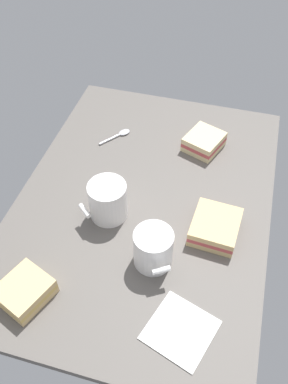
% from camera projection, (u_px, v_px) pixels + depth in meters
% --- Properties ---
extents(tabletop, '(0.90, 0.64, 0.02)m').
position_uv_depth(tabletop, '(144.00, 202.00, 1.06)').
color(tabletop, '#5B5651').
rests_on(tabletop, ground).
extents(coffee_mug_black, '(0.11, 0.11, 0.10)m').
position_uv_depth(coffee_mug_black, '(108.00, 200.00, 0.99)').
color(coffee_mug_black, white).
rests_on(coffee_mug_black, tabletop).
extents(coffee_mug_milky, '(0.11, 0.09, 0.10)m').
position_uv_depth(coffee_mug_milky, '(153.00, 248.00, 0.90)').
color(coffee_mug_milky, white).
rests_on(coffee_mug_milky, tabletop).
extents(sandwich_main, '(0.13, 0.12, 0.04)m').
position_uv_depth(sandwich_main, '(204.00, 142.00, 1.17)').
color(sandwich_main, beige).
rests_on(sandwich_main, tabletop).
extents(sandwich_side, '(0.13, 0.12, 0.04)m').
position_uv_depth(sandwich_side, '(25.00, 291.00, 0.86)').
color(sandwich_side, '#DBB77A').
rests_on(sandwich_side, tabletop).
extents(sandwich_extra, '(0.13, 0.12, 0.04)m').
position_uv_depth(sandwich_extra, '(215.00, 227.00, 0.97)').
color(sandwich_extra, '#DBB77A').
rests_on(sandwich_extra, tabletop).
extents(spoon, '(0.09, 0.08, 0.01)m').
position_uv_depth(spoon, '(119.00, 135.00, 1.22)').
color(spoon, silver).
rests_on(spoon, tabletop).
extents(paper_napkin, '(0.16, 0.16, 0.00)m').
position_uv_depth(paper_napkin, '(180.00, 330.00, 0.82)').
color(paper_napkin, white).
rests_on(paper_napkin, tabletop).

